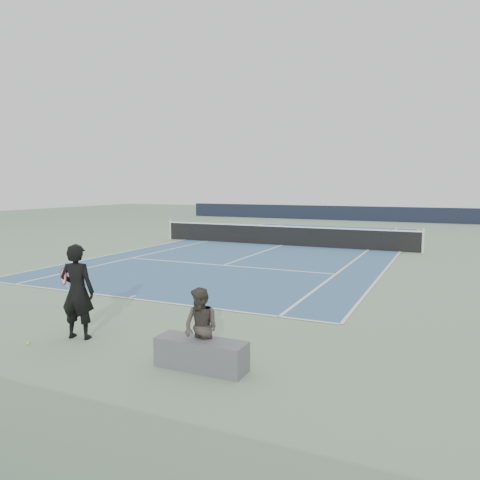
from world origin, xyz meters
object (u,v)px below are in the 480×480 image
at_px(tennis_player, 77,291).
at_px(spectator_bench, 201,340).
at_px(tennis_net, 282,235).
at_px(tennis_ball, 28,343).

height_order(tennis_player, spectator_bench, tennis_player).
xyz_separation_m(tennis_net, spectator_bench, (3.98, -15.16, -0.04)).
relative_size(tennis_player, tennis_ball, 28.13).
xyz_separation_m(tennis_net, tennis_player, (1.12, -14.81, 0.40)).
relative_size(tennis_net, tennis_player, 7.11).
relative_size(tennis_player, spectator_bench, 1.17).
xyz_separation_m(tennis_net, tennis_ball, (0.56, -15.49, -0.47)).
xyz_separation_m(tennis_player, tennis_ball, (-0.57, -0.68, -0.88)).
relative_size(tennis_net, tennis_ball, 200.01).
bearing_deg(tennis_ball, tennis_net, 92.06).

